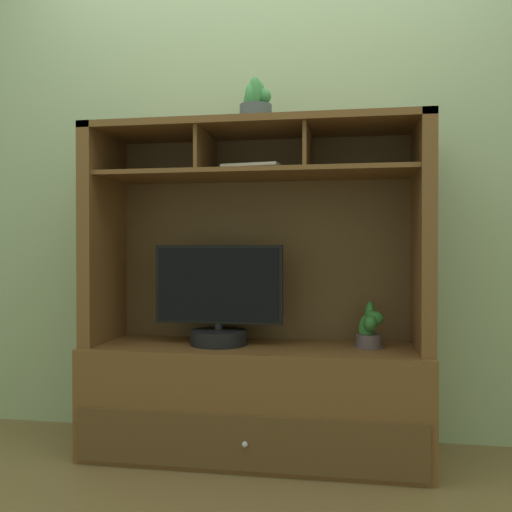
{
  "coord_description": "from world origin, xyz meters",
  "views": [
    {
      "loc": [
        0.42,
        -2.48,
        0.91
      ],
      "look_at": [
        0.0,
        0.0,
        0.88
      ],
      "focal_mm": 39.79,
      "sensor_mm": 36.0,
      "label": 1
    }
  ],
  "objects_px": {
    "media_console": "(256,356)",
    "tv_monitor": "(219,305)",
    "magazine_stack_left": "(256,170)",
    "potted_succulent": "(256,106)",
    "potted_orchid": "(369,329)"
  },
  "relations": [
    {
      "from": "tv_monitor",
      "to": "potted_orchid",
      "type": "relative_size",
      "value": 2.91
    },
    {
      "from": "media_console",
      "to": "tv_monitor",
      "type": "height_order",
      "value": "media_console"
    },
    {
      "from": "tv_monitor",
      "to": "magazine_stack_left",
      "type": "distance_m",
      "value": 0.62
    },
    {
      "from": "tv_monitor",
      "to": "potted_orchid",
      "type": "xyz_separation_m",
      "value": [
        0.66,
        0.04,
        -0.1
      ]
    },
    {
      "from": "media_console",
      "to": "potted_succulent",
      "type": "xyz_separation_m",
      "value": [
        -0.0,
        -0.02,
        1.11
      ]
    },
    {
      "from": "tv_monitor",
      "to": "potted_orchid",
      "type": "bearing_deg",
      "value": 3.51
    },
    {
      "from": "potted_orchid",
      "to": "potted_succulent",
      "type": "bearing_deg",
      "value": -177.34
    },
    {
      "from": "media_console",
      "to": "potted_orchid",
      "type": "bearing_deg",
      "value": 0.82
    },
    {
      "from": "magazine_stack_left",
      "to": "potted_succulent",
      "type": "bearing_deg",
      "value": -99.8
    },
    {
      "from": "tv_monitor",
      "to": "potted_succulent",
      "type": "distance_m",
      "value": 0.9
    },
    {
      "from": "media_console",
      "to": "magazine_stack_left",
      "type": "xyz_separation_m",
      "value": [
        0.0,
        -0.01,
        0.83
      ]
    },
    {
      "from": "magazine_stack_left",
      "to": "tv_monitor",
      "type": "bearing_deg",
      "value": -170.86
    },
    {
      "from": "potted_succulent",
      "to": "potted_orchid",
      "type": "bearing_deg",
      "value": 2.66
    },
    {
      "from": "magazine_stack_left",
      "to": "potted_succulent",
      "type": "distance_m",
      "value": 0.28
    },
    {
      "from": "media_console",
      "to": "potted_orchid",
      "type": "distance_m",
      "value": 0.51
    }
  ]
}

